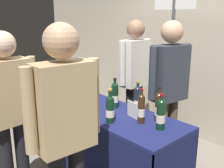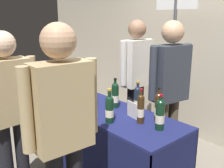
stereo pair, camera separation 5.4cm
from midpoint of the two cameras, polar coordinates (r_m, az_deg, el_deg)
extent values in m
cube|color=#B2A893|center=(3.82, 19.43, 7.69)|extent=(7.53, 0.12, 2.62)
cube|color=#191E51|center=(2.69, 0.57, -6.45)|extent=(1.61, 0.64, 0.02)
cube|color=#141942|center=(2.68, -4.67, -15.69)|extent=(1.61, 0.01, 0.74)
cube|color=#141942|center=(3.05, 5.07, -11.73)|extent=(1.61, 0.01, 0.74)
cube|color=#141942|center=(3.43, -8.44, -8.71)|extent=(0.01, 0.64, 0.74)
cylinder|color=#38230F|center=(2.40, 6.95, -5.81)|extent=(0.06, 0.06, 0.24)
sphere|color=#38230F|center=(2.36, 7.04, -3.03)|extent=(0.06, 0.06, 0.06)
cylinder|color=#38230F|center=(2.35, 7.06, -2.25)|extent=(0.02, 0.02, 0.07)
cylinder|color=maroon|center=(2.34, 7.10, -1.24)|extent=(0.03, 0.03, 0.02)
cylinder|color=beige|center=(2.41, 6.93, -6.24)|extent=(0.07, 0.07, 0.08)
cylinder|color=black|center=(2.30, 11.15, -7.05)|extent=(0.08, 0.08, 0.24)
sphere|color=black|center=(2.26, 11.29, -4.27)|extent=(0.08, 0.08, 0.08)
cylinder|color=black|center=(2.25, 11.33, -3.48)|extent=(0.03, 0.03, 0.07)
cylinder|color=maroon|center=(2.24, 11.39, -2.46)|extent=(0.04, 0.04, 0.02)
cylinder|color=beige|center=(2.31, 11.12, -7.49)|extent=(0.08, 0.08, 0.08)
cylinder|color=#38230F|center=(3.12, -9.01, -1.17)|extent=(0.07, 0.07, 0.23)
sphere|color=#38230F|center=(3.09, -9.10, 0.85)|extent=(0.07, 0.07, 0.07)
cylinder|color=#38230F|center=(3.09, -9.12, 1.53)|extent=(0.03, 0.03, 0.07)
cylinder|color=black|center=(3.08, -9.16, 2.37)|extent=(0.03, 0.03, 0.02)
cylinder|color=beige|center=(3.13, -9.00, -1.50)|extent=(0.07, 0.07, 0.07)
cylinder|color=#192333|center=(2.63, 6.21, -3.93)|extent=(0.07, 0.07, 0.25)
sphere|color=#192333|center=(2.59, 6.28, -1.35)|extent=(0.07, 0.07, 0.07)
cylinder|color=#192333|center=(2.58, 6.31, -0.55)|extent=(0.03, 0.03, 0.08)
cylinder|color=#B7932D|center=(2.57, 6.34, 0.45)|extent=(0.03, 0.03, 0.02)
cylinder|color=beige|center=(2.63, 6.20, -4.33)|extent=(0.07, 0.07, 0.08)
cylinder|color=black|center=(2.79, -3.99, -2.79)|extent=(0.08, 0.08, 0.25)
sphere|color=black|center=(2.75, -4.03, -0.34)|extent=(0.08, 0.08, 0.08)
cylinder|color=black|center=(2.74, -4.05, 0.45)|extent=(0.03, 0.03, 0.08)
cylinder|color=black|center=(2.73, -4.07, 1.41)|extent=(0.03, 0.03, 0.02)
cylinder|color=beige|center=(2.79, -3.98, -3.17)|extent=(0.08, 0.08, 0.08)
cylinder|color=black|center=(2.79, 1.25, -2.86)|extent=(0.08, 0.08, 0.23)
sphere|color=black|center=(2.76, 1.26, -0.53)|extent=(0.07, 0.07, 0.07)
cylinder|color=black|center=(2.75, 1.26, 0.19)|extent=(0.03, 0.03, 0.07)
cylinder|color=black|center=(2.73, 1.27, 1.11)|extent=(0.03, 0.03, 0.02)
cylinder|color=beige|center=(2.79, 1.24, -3.23)|extent=(0.08, 0.08, 0.08)
cylinder|color=black|center=(2.40, 0.10, -6.01)|extent=(0.08, 0.08, 0.22)
sphere|color=black|center=(2.37, 0.10, -3.54)|extent=(0.08, 0.08, 0.08)
cylinder|color=black|center=(2.35, 0.10, -2.51)|extent=(0.03, 0.03, 0.09)
cylinder|color=#B7932D|center=(2.34, 0.10, -1.25)|extent=(0.04, 0.04, 0.02)
cylinder|color=beige|center=(2.41, 0.10, -6.39)|extent=(0.08, 0.08, 0.07)
cylinder|color=#38230F|center=(2.46, 10.73, -5.47)|extent=(0.07, 0.07, 0.24)
sphere|color=#38230F|center=(2.42, 10.86, -2.78)|extent=(0.07, 0.07, 0.07)
cylinder|color=#38230F|center=(2.41, 10.91, -1.96)|extent=(0.03, 0.03, 0.07)
cylinder|color=black|center=(2.40, 10.96, -0.92)|extent=(0.03, 0.03, 0.02)
cylinder|color=beige|center=(2.47, 10.71, -5.89)|extent=(0.07, 0.07, 0.08)
cylinder|color=silver|center=(3.09, -10.59, -3.62)|extent=(0.06, 0.06, 0.00)
cylinder|color=silver|center=(3.07, -10.62, -2.96)|extent=(0.01, 0.01, 0.07)
cone|color=silver|center=(3.05, -10.68, -1.75)|extent=(0.07, 0.07, 0.06)
cylinder|color=#590C19|center=(3.06, -10.66, -2.07)|extent=(0.04, 0.04, 0.02)
cube|color=silver|center=(2.53, 5.05, -5.67)|extent=(0.15, 0.04, 0.16)
cylinder|color=black|center=(3.62, 6.33, -6.47)|extent=(0.12, 0.12, 0.84)
cylinder|color=black|center=(3.51, 4.70, -7.14)|extent=(0.12, 0.12, 0.84)
cube|color=beige|center=(3.37, 5.83, 4.61)|extent=(0.23, 0.41, 0.59)
sphere|color=#8C664C|center=(3.32, 6.02, 11.92)|extent=(0.23, 0.23, 0.23)
cylinder|color=beige|center=(3.56, 8.38, 5.44)|extent=(0.08, 0.08, 0.55)
cylinder|color=beige|center=(3.19, 3.00, 4.50)|extent=(0.08, 0.08, 0.55)
cylinder|color=#4C4233|center=(3.10, 13.45, -10.57)|extent=(0.12, 0.12, 0.84)
cylinder|color=#4C4233|center=(3.00, 11.36, -11.34)|extent=(0.12, 0.12, 0.84)
cube|color=#2D333D|center=(2.82, 13.22, 2.33)|extent=(0.27, 0.42, 0.60)
sphere|color=tan|center=(2.76, 13.75, 11.08)|extent=(0.23, 0.23, 0.23)
cylinder|color=#2D333D|center=(2.99, 16.51, 3.27)|extent=(0.08, 0.08, 0.55)
cylinder|color=#2D333D|center=(2.65, 9.57, 2.25)|extent=(0.08, 0.08, 0.55)
cylinder|color=black|center=(2.66, -21.55, -16.26)|extent=(0.12, 0.12, 0.80)
cylinder|color=black|center=(2.71, -18.48, -15.33)|extent=(0.12, 0.12, 0.80)
cube|color=tan|center=(2.42, -21.41, -1.58)|extent=(0.24, 0.41, 0.57)
sphere|color=beige|center=(2.34, -22.36, 8.13)|extent=(0.22, 0.22, 0.22)
cylinder|color=tan|center=(2.51, -16.44, -0.02)|extent=(0.08, 0.08, 0.52)
cube|color=tan|center=(1.76, -10.14, -4.83)|extent=(0.23, 0.40, 0.60)
sphere|color=tan|center=(1.67, -10.82, 9.31)|extent=(0.23, 0.23, 0.23)
cylinder|color=tan|center=(1.66, -17.54, -5.62)|extent=(0.08, 0.08, 0.55)
cylinder|color=tan|center=(1.87, -3.67, -2.67)|extent=(0.08, 0.08, 0.55)
cylinder|color=#47474C|center=(3.49, 13.44, 2.34)|extent=(0.04, 0.04, 2.00)
cube|color=silver|center=(3.41, 14.36, 17.02)|extent=(0.60, 0.02, 0.17)
camera|label=1|loc=(0.03, -89.41, 0.16)|focal=41.62mm
camera|label=2|loc=(0.03, 90.59, -0.16)|focal=41.62mm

